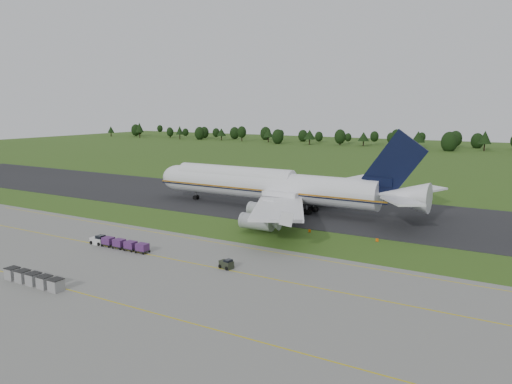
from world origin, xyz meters
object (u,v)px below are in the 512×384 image
Objects in this scene: utility_cart at (226,265)px; edge_markers at (310,231)px; baggage_train at (118,243)px; uld_row at (34,279)px; aircraft at (272,185)px.

edge_markers is (1.82, 27.24, -0.36)m from utility_cart.
baggage_train is 22.82m from utility_cart.
uld_row is at bearing -114.30° from edge_markers.
utility_cart is at bearing 45.55° from uld_row.
aircraft is 24.88m from edge_markers.
uld_row is at bearing -134.45° from utility_cart.
baggage_train is at bearing -179.05° from utility_cart.
utility_cart is (15.78, -43.94, -5.14)m from aircraft.
aircraft is at bearing 136.50° from edge_markers.
uld_row is at bearing -93.25° from aircraft.
edge_markers is (24.63, 27.62, -0.65)m from baggage_train.
utility_cart reaches higher than edge_markers.
baggage_train reaches higher than utility_cart.
baggage_train is at bearing -99.02° from aircraft.
baggage_train is 0.48× the size of edge_markers.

